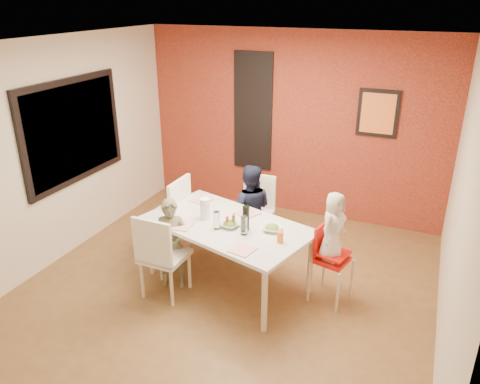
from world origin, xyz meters
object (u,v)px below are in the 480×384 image
at_px(dining_table, 227,229).
at_px(wine_bottle, 246,218).
at_px(chair_near, 160,253).
at_px(high_chair, 329,256).
at_px(toddler, 333,226).
at_px(chair_far, 256,207).
at_px(child_near, 172,244).
at_px(child_far, 249,210).
at_px(paper_towel_roll, 205,209).
at_px(chair_left, 172,213).

relative_size(dining_table, wine_bottle, 7.26).
xyz_separation_m(chair_near, high_chair, (1.68, 0.69, -0.03)).
relative_size(chair_near, toddler, 1.32).
bearing_deg(chair_far, high_chair, -37.02).
bearing_deg(high_chair, child_near, 118.84).
relative_size(chair_near, chair_far, 1.05).
bearing_deg(child_far, chair_far, -106.47).
bearing_deg(toddler, chair_far, 73.31).
xyz_separation_m(high_chair, paper_towel_roll, (-1.41, -0.13, 0.36)).
bearing_deg(chair_far, chair_left, -143.38).
height_order(child_far, paper_towel_roll, child_far).
xyz_separation_m(dining_table, child_far, (-0.04, 0.76, -0.10)).
relative_size(chair_near, child_far, 0.83).
xyz_separation_m(chair_near, paper_towel_roll, (0.27, 0.56, 0.33)).
bearing_deg(chair_far, chair_near, -109.10).
bearing_deg(toddler, paper_towel_roll, 114.26).
relative_size(dining_table, child_near, 1.90).
distance_m(dining_table, chair_far, 1.02).
distance_m(chair_far, child_near, 1.40).
distance_m(chair_left, wine_bottle, 1.27).
height_order(child_far, toddler, toddler).
xyz_separation_m(chair_left, wine_bottle, (1.17, -0.39, 0.32)).
xyz_separation_m(chair_left, child_near, (0.37, -0.63, -0.05)).
height_order(chair_left, wine_bottle, same).
bearing_deg(dining_table, paper_towel_roll, 176.83).
height_order(high_chair, child_far, child_far).
distance_m(dining_table, child_far, 0.77).
xyz_separation_m(high_chair, child_far, (-1.17, 0.61, 0.07)).
distance_m(dining_table, paper_towel_roll, 0.34).
bearing_deg(child_near, chair_far, 47.82).
height_order(wine_bottle, paper_towel_roll, wine_bottle).
xyz_separation_m(child_near, paper_towel_roll, (0.27, 0.31, 0.35)).
bearing_deg(paper_towel_roll, wine_bottle, -8.03).
bearing_deg(paper_towel_roll, child_near, -131.10).
distance_m(dining_table, chair_near, 0.79).
distance_m(toddler, paper_towel_roll, 1.44).
relative_size(child_far, toddler, 1.59).
height_order(child_near, toddler, toddler).
relative_size(chair_near, wine_bottle, 3.54).
height_order(chair_far, toddler, toddler).
relative_size(dining_table, chair_near, 2.05).
bearing_deg(chair_near, paper_towel_roll, -114.91).
distance_m(chair_far, child_far, 0.25).
xyz_separation_m(chair_near, chair_far, (0.51, 1.55, -0.03)).
height_order(toddler, paper_towel_roll, toddler).
relative_size(chair_left, child_near, 0.97).
bearing_deg(child_near, toddler, -6.43).
xyz_separation_m(chair_left, high_chair, (2.05, -0.19, -0.05)).
bearing_deg(high_chair, child_far, 76.44).
relative_size(chair_near, high_chair, 1.13).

